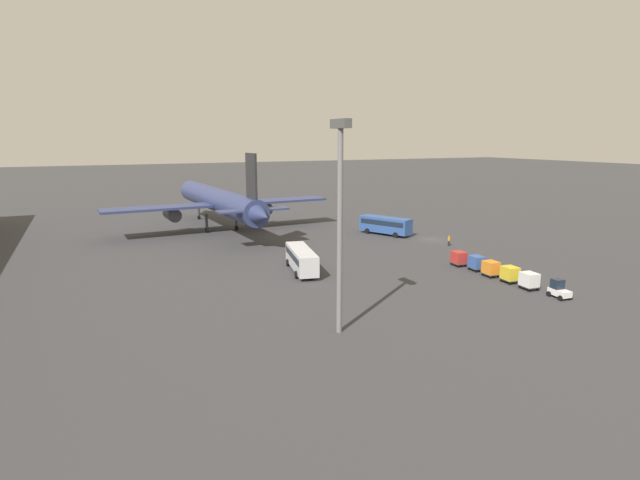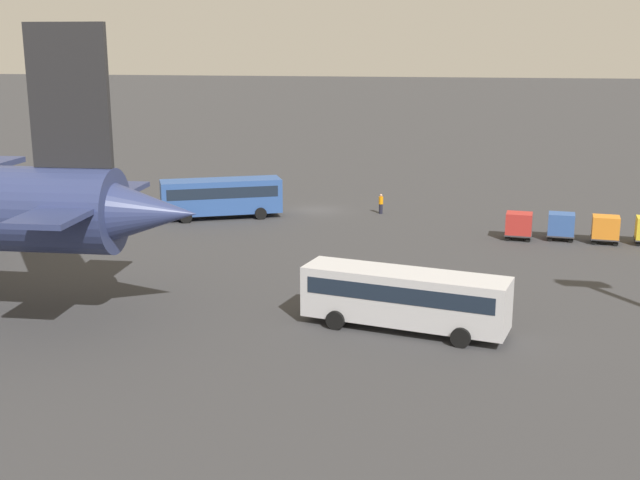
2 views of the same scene
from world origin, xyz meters
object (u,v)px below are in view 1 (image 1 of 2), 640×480
object	(u,v)px
shuttle_bus_far	(301,258)
cargo_cart_blue	(477,262)
baggage_tug	(559,290)
cargo_cart_orange	(491,268)
cargo_cart_red	(459,258)
shuttle_bus_near	(385,224)
worker_person	(449,241)
cargo_cart_white	(529,280)
cargo_cart_yellow	(510,273)
airplane	(219,201)

from	to	relation	value
shuttle_bus_far	cargo_cart_blue	size ratio (longest dim) A/B	5.06
baggage_tug	cargo_cart_orange	xyz separation A→B (m)	(9.91, 0.63, 0.25)
cargo_cart_blue	cargo_cart_red	distance (m)	3.15
cargo_cart_orange	shuttle_bus_near	bearing A→B (deg)	-6.38
worker_person	cargo_cart_white	bearing A→B (deg)	162.25
baggage_tug	cargo_cart_white	size ratio (longest dim) A/B	1.17
baggage_tug	cargo_cart_yellow	distance (m)	6.81
airplane	baggage_tug	xyz separation A→B (m)	(-58.39, -24.22, -4.86)
cargo_cart_yellow	shuttle_bus_near	bearing A→B (deg)	-5.55
cargo_cart_white	baggage_tug	bearing A→B (deg)	-170.53
cargo_cart_yellow	cargo_cart_orange	distance (m)	3.12
airplane	worker_person	size ratio (longest dim) A/B	28.93
cargo_cart_yellow	airplane	bearing A→B (deg)	24.70
shuttle_bus_near	cargo_cart_orange	distance (m)	30.86
worker_person	cargo_cart_blue	distance (m)	16.10
shuttle_bus_far	cargo_cart_white	world-z (taller)	shuttle_bus_far
airplane	cargo_cart_red	distance (m)	48.62
worker_person	cargo_cart_red	world-z (taller)	cargo_cart_red
baggage_tug	worker_person	world-z (taller)	baggage_tug
airplane	baggage_tug	world-z (taller)	airplane
shuttle_bus_near	cargo_cart_yellow	distance (m)	33.94
cargo_cart_orange	worker_person	bearing A→B (deg)	-23.51
baggage_tug	cargo_cart_orange	size ratio (longest dim) A/B	1.17
shuttle_bus_near	worker_person	distance (m)	13.82
shuttle_bus_far	cargo_cart_red	bearing A→B (deg)	-95.67
shuttle_bus_near	cargo_cart_red	size ratio (longest dim) A/B	4.79
baggage_tug	worker_person	xyz separation A→B (m)	(27.44, -7.00, -0.07)
shuttle_bus_near	cargo_cart_orange	size ratio (longest dim) A/B	4.79
shuttle_bus_far	cargo_cart_orange	world-z (taller)	shuttle_bus_far
airplane	cargo_cart_yellow	xyz separation A→B (m)	(-51.60, -23.74, -4.61)
cargo_cart_yellow	shuttle_bus_far	bearing A→B (deg)	52.98
cargo_cart_yellow	cargo_cart_orange	world-z (taller)	same
cargo_cart_blue	cargo_cart_red	world-z (taller)	same
shuttle_bus_near	cargo_cart_yellow	world-z (taller)	shuttle_bus_near
shuttle_bus_far	cargo_cart_orange	size ratio (longest dim) A/B	5.06
shuttle_bus_near	shuttle_bus_far	bearing A→B (deg)	101.12
cargo_cart_orange	cargo_cart_red	size ratio (longest dim) A/B	1.00
airplane	shuttle_bus_near	size ratio (longest dim) A/B	4.88
shuttle_bus_far	cargo_cart_yellow	xyz separation A→B (m)	(-16.15, -21.41, -0.67)
worker_person	shuttle_bus_far	bearing A→B (deg)	98.86
cargo_cart_orange	cargo_cart_red	xyz separation A→B (m)	(6.24, -0.03, 0.00)
cargo_cart_white	cargo_cart_orange	world-z (taller)	same
worker_person	cargo_cart_yellow	distance (m)	21.97
shuttle_bus_near	baggage_tug	distance (m)	40.67
worker_person	cargo_cart_blue	size ratio (longest dim) A/B	0.81
cargo_cart_white	cargo_cart_orange	bearing A→B (deg)	0.18
shuttle_bus_far	cargo_cart_red	world-z (taller)	shuttle_bus_far
airplane	cargo_cart_orange	xyz separation A→B (m)	(-48.48, -23.59, -4.61)
cargo_cart_orange	cargo_cart_red	world-z (taller)	same
shuttle_bus_far	worker_person	xyz separation A→B (m)	(4.51, -28.90, -0.99)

